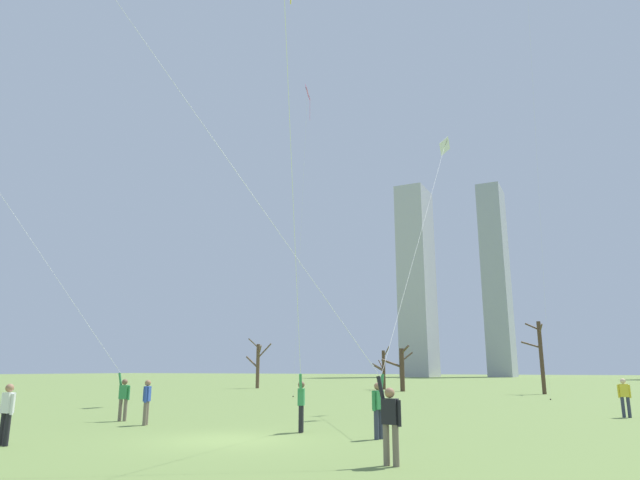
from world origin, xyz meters
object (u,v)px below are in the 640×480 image
bare_tree_far_right_edge (258,363)px  bare_tree_rightmost (383,369)px  kite_flyer_far_back_yellow (299,339)px  kite_flyer_midfield_center_purple (321,315)px  distant_kite_high_overhead_pink (307,112)px  bare_tree_leftmost (540,355)px  bystander_far_off_by_trees (625,396)px  bare_tree_right_of_center (401,367)px  kite_flyer_midfield_right_white (398,329)px  bystander_watching_nearby (147,400)px  distant_kite_low_near_trees_blue (529,18)px  bystander_strolling_midfield (7,411)px  kite_flyer_foreground_left_red (98,355)px

bare_tree_far_right_edge → bare_tree_rightmost: size_ratio=1.23×
kite_flyer_far_back_yellow → kite_flyer_midfield_center_purple: bearing=-54.2°
distant_kite_high_overhead_pink → bare_tree_leftmost: (13.50, 16.44, -17.61)m
bystander_far_off_by_trees → bare_tree_right_of_center: bare_tree_right_of_center is taller
bare_tree_rightmost → bare_tree_leftmost: 15.99m
kite_flyer_midfield_right_white → bystander_far_off_by_trees: bearing=52.4°
kite_flyer_far_back_yellow → kite_flyer_midfield_right_white: bearing=64.3°
bare_tree_far_right_edge → distant_kite_high_overhead_pink: bearing=-49.9°
bystander_watching_nearby → distant_kite_low_near_trees_blue: size_ratio=0.05×
kite_flyer_midfield_center_purple → bare_tree_far_right_edge: 48.75m
kite_flyer_midfield_right_white → bystander_strolling_midfield: 12.13m
kite_flyer_far_back_yellow → distant_kite_high_overhead_pink: 27.93m
kite_flyer_foreground_left_red → bare_tree_rightmost: 38.01m
kite_flyer_far_back_yellow → bare_tree_rightmost: 41.41m
distant_kite_high_overhead_pink → bare_tree_leftmost: 27.62m
bystander_strolling_midfield → distant_kite_low_near_trees_blue: size_ratio=0.05×
kite_flyer_midfield_center_purple → bystander_far_off_by_trees: 17.65m
kite_flyer_far_back_yellow → bare_tree_rightmost: (-11.67, 39.73, -0.86)m
bare_tree_leftmost → bystander_watching_nearby: bearing=-107.7°
distant_kite_high_overhead_pink → distant_kite_low_near_trees_blue: 16.73m
kite_flyer_midfield_center_purple → bare_tree_leftmost: kite_flyer_midfield_center_purple is taller
distant_kite_low_near_trees_blue → bare_tree_rightmost: size_ratio=6.99×
bare_tree_far_right_edge → kite_flyer_far_back_yellow: bearing=-56.0°
bystander_strolling_midfield → kite_flyer_foreground_left_red: bearing=120.1°
kite_flyer_far_back_yellow → bare_tree_right_of_center: kite_flyer_far_back_yellow is taller
bystander_far_off_by_trees → kite_flyer_foreground_left_red: bearing=-149.5°
kite_flyer_far_back_yellow → distant_kite_high_overhead_pink: distant_kite_high_overhead_pink is taller
distant_kite_high_overhead_pink → kite_flyer_midfield_center_purple: bearing=-61.5°
kite_flyer_foreground_left_red → bare_tree_far_right_edge: bearing=112.7°
kite_flyer_midfield_right_white → bystander_strolling_midfield: size_ratio=9.48×
kite_flyer_midfield_center_purple → bare_tree_rightmost: 45.20m
kite_flyer_midfield_center_purple → bare_tree_far_right_edge: (-27.34, 40.36, -0.64)m
bare_tree_right_of_center → bare_tree_far_right_edge: bearing=175.5°
bystander_watching_nearby → distant_kite_high_overhead_pink: bearing=98.5°
bystander_strolling_midfield → bare_tree_leftmost: bare_tree_leftmost is taller
distant_kite_high_overhead_pink → bare_tree_leftmost: distant_kite_high_overhead_pink is taller
distant_kite_low_near_trees_blue → bare_tree_right_of_center: size_ratio=7.16×
kite_flyer_midfield_center_purple → bystander_strolling_midfield: 9.29m
kite_flyer_midfield_right_white → distant_kite_high_overhead_pink: distant_kite_high_overhead_pink is taller
kite_flyer_foreground_left_red → bare_tree_leftmost: bearing=67.6°
distant_kite_high_overhead_pink → bare_tree_right_of_center: size_ratio=5.52×
distant_kite_low_near_trees_blue → kite_flyer_midfield_center_purple: bearing=-98.6°
kite_flyer_midfield_right_white → distant_kite_low_near_trees_blue: size_ratio=0.52×
kite_flyer_midfield_center_purple → bare_tree_far_right_edge: bearing=124.1°
kite_flyer_foreground_left_red → bare_tree_far_right_edge: kite_flyer_foreground_left_red is taller
bare_tree_leftmost → bare_tree_far_right_edge: bearing=176.8°
bare_tree_rightmost → bystander_watching_nearby: bearing=-83.3°
bystander_far_off_by_trees → distant_kite_low_near_trees_blue: 26.16m
kite_flyer_foreground_left_red → distant_kite_high_overhead_pink: (0.41, 17.33, 18.24)m
bystander_strolling_midfield → bare_tree_rightmost: bearing=96.6°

